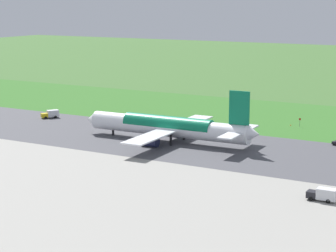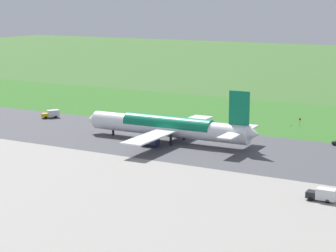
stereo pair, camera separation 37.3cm
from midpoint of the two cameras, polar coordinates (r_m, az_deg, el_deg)
name	(u,v)px [view 1 (the left image)]	position (r m, az deg, el deg)	size (l,w,h in m)	color
ground_plane	(198,145)	(172.28, 2.70, -1.77)	(800.00, 800.00, 0.00)	#3D662D
runway_asphalt	(198,145)	(172.27, 2.70, -1.76)	(600.00, 40.43, 0.06)	#47474C
apron_concrete	(83,197)	(129.04, -7.82, -6.39)	(440.00, 110.00, 0.05)	gray
grass_verge_foreground	(255,120)	(209.97, 7.82, 0.53)	(600.00, 80.00, 0.04)	#346B27
airliner_main	(169,127)	(175.50, 0.05, -0.06)	(54.04, 44.12, 15.88)	white
service_truck_baggage	(51,114)	(215.16, -10.61, 1.08)	(5.16, 6.05, 2.65)	gold
service_truck_fuel	(323,194)	(128.76, 13.78, -6.02)	(5.82, 2.36, 2.65)	black
no_stopping_sign	(300,122)	(200.60, 11.78, 0.37)	(0.60, 0.10, 2.82)	slate
traffic_cone_orange	(291,125)	(202.25, 10.99, 0.09)	(0.40, 0.40, 0.55)	orange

